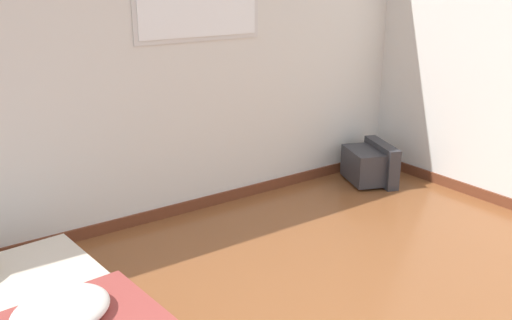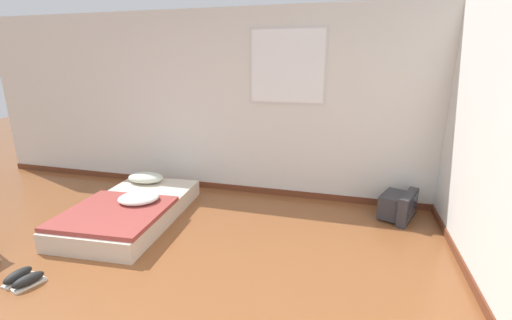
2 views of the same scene
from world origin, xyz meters
name	(u,v)px [view 1 (image 1 of 2)]	position (x,y,z in m)	size (l,w,h in m)	color
wall_back	(81,56)	(0.01, 3.02, 1.29)	(8.19, 0.08, 2.60)	silver
crt_tv	(370,164)	(2.42, 2.62, 0.17)	(0.51, 0.59, 0.36)	#333338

